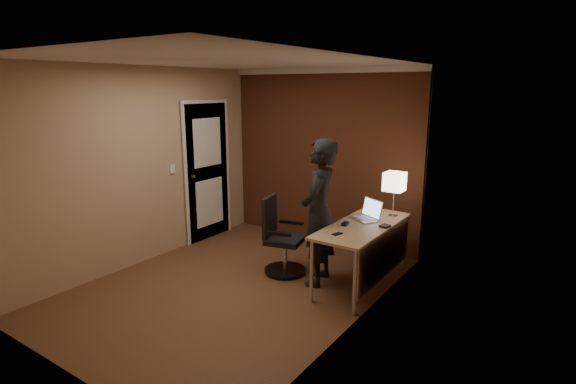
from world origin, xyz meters
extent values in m
plane|color=brown|center=(0.00, 0.00, 0.00)|extent=(4.00, 4.00, 0.00)
plane|color=white|center=(0.00, 0.00, 2.50)|extent=(4.00, 4.00, 0.00)
plane|color=tan|center=(0.00, 2.00, 1.25)|extent=(3.00, 0.00, 3.00)
plane|color=tan|center=(0.00, -2.00, 1.25)|extent=(3.00, 0.00, 3.00)
plane|color=tan|center=(-1.50, 0.00, 1.25)|extent=(0.00, 4.00, 4.00)
plane|color=tan|center=(1.50, 0.00, 1.25)|extent=(0.00, 4.00, 4.00)
cube|color=brown|center=(0.00, 1.97, 1.25)|extent=(2.98, 0.06, 2.50)
cube|color=silver|center=(0.00, 1.96, 2.46)|extent=(3.00, 0.08, 0.08)
cube|color=silver|center=(0.00, -1.96, 2.46)|extent=(3.00, 0.08, 0.08)
cube|color=silver|center=(-1.46, 0.00, 2.46)|extent=(0.08, 4.00, 0.08)
cube|color=silver|center=(1.46, 0.00, 2.46)|extent=(0.08, 4.00, 0.08)
cube|color=silver|center=(-1.48, 1.10, 1.00)|extent=(0.05, 0.82, 2.02)
cube|color=silver|center=(-1.46, 1.10, 1.00)|extent=(0.02, 0.92, 2.12)
cylinder|color=silver|center=(-1.43, 0.77, 1.00)|extent=(0.05, 0.05, 0.05)
cube|color=silver|center=(-1.49, 0.45, 1.15)|extent=(0.02, 0.08, 0.12)
cube|color=tan|center=(1.18, 0.83, 0.71)|extent=(0.60, 1.50, 0.03)
cube|color=tan|center=(1.46, 0.83, 0.43)|extent=(0.02, 1.38, 0.54)
cylinder|color=silver|center=(0.93, 0.14, 0.35)|extent=(0.04, 0.04, 0.70)
cylinder|color=silver|center=(0.93, 1.52, 0.35)|extent=(0.04, 0.04, 0.70)
cylinder|color=silver|center=(1.43, 0.14, 0.35)|extent=(0.04, 0.04, 0.70)
cylinder|color=silver|center=(1.43, 1.52, 0.35)|extent=(0.04, 0.04, 0.70)
cube|color=silver|center=(1.34, 1.33, 0.74)|extent=(0.11, 0.11, 0.01)
cylinder|color=silver|center=(1.34, 1.33, 0.90)|extent=(0.01, 0.01, 0.30)
cube|color=white|center=(1.34, 1.33, 1.16)|extent=(0.22, 0.22, 0.22)
cube|color=silver|center=(1.11, 1.02, 0.74)|extent=(0.40, 0.36, 0.01)
cube|color=silver|center=(1.16, 1.12, 0.85)|extent=(0.32, 0.21, 0.22)
cube|color=#B2CCF2|center=(1.16, 1.11, 0.85)|extent=(0.29, 0.18, 0.19)
cube|color=gray|center=(1.11, 1.01, 0.75)|extent=(0.31, 0.25, 0.00)
cube|color=black|center=(1.03, 0.69, 0.75)|extent=(0.07, 0.11, 0.03)
cube|color=black|center=(1.10, 0.36, 0.73)|extent=(0.09, 0.13, 0.01)
cube|color=black|center=(1.42, 0.88, 0.74)|extent=(0.11, 0.13, 0.02)
cylinder|color=black|center=(0.26, 0.62, 0.04)|extent=(0.51, 0.51, 0.03)
cylinder|color=silver|center=(0.26, 0.62, 0.23)|extent=(0.05, 0.05, 0.38)
cube|color=black|center=(0.26, 0.62, 0.43)|extent=(0.51, 0.51, 0.06)
cube|color=black|center=(0.07, 0.57, 0.71)|extent=(0.14, 0.38, 0.50)
cube|color=black|center=(0.20, 0.85, 0.58)|extent=(0.31, 0.12, 0.04)
cube|color=black|center=(0.32, 0.39, 0.58)|extent=(0.31, 0.12, 0.04)
imported|color=black|center=(0.73, 0.62, 0.84)|extent=(0.54, 0.70, 1.69)
camera|label=1|loc=(3.19, -3.64, 2.24)|focal=28.00mm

